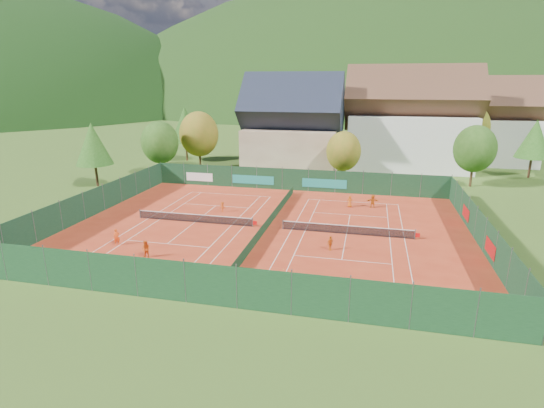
{
  "coord_description": "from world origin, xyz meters",
  "views": [
    {
      "loc": [
        9.75,
        -39.86,
        14.48
      ],
      "look_at": [
        0.0,
        2.0,
        2.0
      ],
      "focal_mm": 28.0,
      "sensor_mm": 36.0,
      "label": 1
    }
  ],
  "objects_px": {
    "chalet": "(293,130)",
    "player_right_far_a": "(350,201)",
    "hotel_block_a": "(410,125)",
    "ball_hopper": "(421,299)",
    "hotel_block_b": "(487,127)",
    "player_left_far": "(223,207)",
    "player_left_near": "(117,237)",
    "player_left_mid": "(146,249)",
    "player_right_near": "(330,243)",
    "player_right_far_b": "(373,201)"
  },
  "relations": [
    {
      "from": "hotel_block_b",
      "to": "player_left_near",
      "type": "relative_size",
      "value": 11.22
    },
    {
      "from": "hotel_block_b",
      "to": "player_left_near",
      "type": "height_order",
      "value": "hotel_block_b"
    },
    {
      "from": "hotel_block_b",
      "to": "player_right_far_b",
      "type": "xyz_separation_m",
      "value": [
        -19.57,
        -34.03,
        -5.84
      ]
    },
    {
      "from": "hotel_block_a",
      "to": "player_right_near",
      "type": "relative_size",
      "value": 16.21
    },
    {
      "from": "player_left_far",
      "to": "player_right_near",
      "type": "distance_m",
      "value": 15.83
    },
    {
      "from": "player_left_near",
      "to": "player_left_far",
      "type": "bearing_deg",
      "value": 22.18
    },
    {
      "from": "player_left_mid",
      "to": "player_left_far",
      "type": "height_order",
      "value": "player_left_mid"
    },
    {
      "from": "player_left_far",
      "to": "player_right_near",
      "type": "xyz_separation_m",
      "value": [
        13.19,
        -8.74,
        0.07
      ]
    },
    {
      "from": "hotel_block_a",
      "to": "ball_hopper",
      "type": "bearing_deg",
      "value": -92.73
    },
    {
      "from": "hotel_block_a",
      "to": "player_left_far",
      "type": "xyz_separation_m",
      "value": [
        -22.37,
        -31.74,
        -6.79
      ]
    },
    {
      "from": "player_left_near",
      "to": "player_right_far_a",
      "type": "relative_size",
      "value": 1.08
    },
    {
      "from": "hotel_block_b",
      "to": "ball_hopper",
      "type": "height_order",
      "value": "hotel_block_b"
    },
    {
      "from": "hotel_block_b",
      "to": "player_left_mid",
      "type": "distance_m",
      "value": 66.21
    },
    {
      "from": "player_right_far_a",
      "to": "player_right_far_b",
      "type": "distance_m",
      "value": 2.68
    },
    {
      "from": "player_left_near",
      "to": "player_right_far_b",
      "type": "xyz_separation_m",
      "value": [
        22.79,
        17.63,
        0.01
      ]
    },
    {
      "from": "chalet",
      "to": "player_left_far",
      "type": "height_order",
      "value": "chalet"
    },
    {
      "from": "hotel_block_a",
      "to": "player_left_far",
      "type": "distance_m",
      "value": 39.42
    },
    {
      "from": "chalet",
      "to": "hotel_block_b",
      "type": "distance_m",
      "value": 35.85
    },
    {
      "from": "player_left_far",
      "to": "ball_hopper",
      "type": "bearing_deg",
      "value": 149.41
    },
    {
      "from": "chalet",
      "to": "hotel_block_b",
      "type": "bearing_deg",
      "value": 22.99
    },
    {
      "from": "player_left_far",
      "to": "player_right_far_a",
      "type": "xyz_separation_m",
      "value": [
        14.15,
        5.29,
        0.11
      ]
    },
    {
      "from": "player_right_far_a",
      "to": "player_right_far_b",
      "type": "xyz_separation_m",
      "value": [
        2.65,
        0.42,
        0.07
      ]
    },
    {
      "from": "chalet",
      "to": "hotel_block_a",
      "type": "distance_m",
      "value": 19.94
    },
    {
      "from": "player_left_far",
      "to": "player_right_far_b",
      "type": "bearing_deg",
      "value": -151.16
    },
    {
      "from": "chalet",
      "to": "player_right_far_a",
      "type": "relative_size",
      "value": 11.4
    },
    {
      "from": "hotel_block_a",
      "to": "player_left_near",
      "type": "height_order",
      "value": "hotel_block_a"
    },
    {
      "from": "player_right_near",
      "to": "player_left_mid",
      "type": "bearing_deg",
      "value": 141.58
    },
    {
      "from": "player_left_near",
      "to": "player_left_far",
      "type": "distance_m",
      "value": 13.34
    },
    {
      "from": "hotel_block_b",
      "to": "player_left_near",
      "type": "xyz_separation_m",
      "value": [
        -42.36,
        -51.66,
        -5.85
      ]
    },
    {
      "from": "hotel_block_a",
      "to": "ball_hopper",
      "type": "xyz_separation_m",
      "value": [
        -2.34,
        -48.94,
        -6.83
      ]
    },
    {
      "from": "chalet",
      "to": "player_left_near",
      "type": "relative_size",
      "value": 10.52
    },
    {
      "from": "player_right_far_b",
      "to": "player_left_far",
      "type": "bearing_deg",
      "value": 10.1
    },
    {
      "from": "player_left_mid",
      "to": "player_left_near",
      "type": "bearing_deg",
      "value": 157.05
    },
    {
      "from": "chalet",
      "to": "player_right_far_a",
      "type": "distance_m",
      "value": 23.86
    },
    {
      "from": "player_left_near",
      "to": "player_right_far_a",
      "type": "bearing_deg",
      "value": -0.62
    },
    {
      "from": "hotel_block_a",
      "to": "player_right_far_a",
      "type": "height_order",
      "value": "hotel_block_a"
    },
    {
      "from": "hotel_block_a",
      "to": "player_left_far",
      "type": "height_order",
      "value": "hotel_block_a"
    },
    {
      "from": "player_left_near",
      "to": "player_left_mid",
      "type": "bearing_deg",
      "value": -67.77
    },
    {
      "from": "hotel_block_a",
      "to": "player_left_near",
      "type": "bearing_deg",
      "value": -123.01
    },
    {
      "from": "player_right_near",
      "to": "player_right_far_a",
      "type": "relative_size",
      "value": 0.94
    },
    {
      "from": "player_left_mid",
      "to": "player_right_far_a",
      "type": "distance_m",
      "value": 25.07
    },
    {
      "from": "ball_hopper",
      "to": "hotel_block_b",
      "type": "bearing_deg",
      "value": 73.99
    },
    {
      "from": "hotel_block_b",
      "to": "player_right_far_a",
      "type": "height_order",
      "value": "hotel_block_b"
    },
    {
      "from": "hotel_block_b",
      "to": "player_left_far",
      "type": "distance_m",
      "value": 54.21
    },
    {
      "from": "ball_hopper",
      "to": "player_left_mid",
      "type": "xyz_separation_m",
      "value": [
        -21.92,
        3.22,
        0.21
      ]
    },
    {
      "from": "hotel_block_a",
      "to": "ball_hopper",
      "type": "distance_m",
      "value": 49.47
    },
    {
      "from": "player_right_far_b",
      "to": "player_right_near",
      "type": "bearing_deg",
      "value": 67.33
    },
    {
      "from": "hotel_block_b",
      "to": "player_left_near",
      "type": "distance_m",
      "value": 67.06
    },
    {
      "from": "chalet",
      "to": "player_left_near",
      "type": "distance_m",
      "value": 39.24
    },
    {
      "from": "hotel_block_a",
      "to": "player_left_near",
      "type": "xyz_separation_m",
      "value": [
        -28.36,
        -43.66,
        -6.61
      ]
    }
  ]
}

